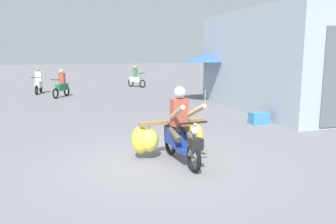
{
  "coord_description": "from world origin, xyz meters",
  "views": [
    {
      "loc": [
        -1.71,
        -6.56,
        2.27
      ],
      "look_at": [
        0.38,
        0.94,
        0.9
      ],
      "focal_mm": 36.72,
      "sensor_mm": 36.0,
      "label": 1
    }
  ],
  "objects_px": {
    "motorbike_distant_ahead_right": "(39,83)",
    "motorbike_distant_far_ahead": "(62,86)",
    "motorbike_main_loaded": "(173,134)",
    "motorbike_distant_ahead_left": "(136,78)",
    "produce_crate": "(259,118)",
    "market_umbrella_near_shop": "(206,58)"
  },
  "relations": [
    {
      "from": "motorbike_distant_ahead_right",
      "to": "motorbike_distant_far_ahead",
      "type": "height_order",
      "value": "same"
    },
    {
      "from": "motorbike_main_loaded",
      "to": "motorbike_distant_ahead_right",
      "type": "bearing_deg",
      "value": 106.17
    },
    {
      "from": "motorbike_distant_ahead_left",
      "to": "produce_crate",
      "type": "bearing_deg",
      "value": -82.12
    },
    {
      "from": "motorbike_main_loaded",
      "to": "motorbike_distant_far_ahead",
      "type": "height_order",
      "value": "motorbike_main_loaded"
    },
    {
      "from": "motorbike_distant_ahead_right",
      "to": "produce_crate",
      "type": "height_order",
      "value": "motorbike_distant_ahead_right"
    },
    {
      "from": "motorbike_distant_ahead_left",
      "to": "produce_crate",
      "type": "height_order",
      "value": "motorbike_distant_ahead_left"
    },
    {
      "from": "motorbike_main_loaded",
      "to": "motorbike_distant_ahead_left",
      "type": "relative_size",
      "value": 1.32
    },
    {
      "from": "motorbike_distant_far_ahead",
      "to": "produce_crate",
      "type": "bearing_deg",
      "value": -53.91
    },
    {
      "from": "motorbike_distant_ahead_right",
      "to": "produce_crate",
      "type": "bearing_deg",
      "value": -54.25
    },
    {
      "from": "motorbike_distant_far_ahead",
      "to": "produce_crate",
      "type": "relative_size",
      "value": 2.63
    },
    {
      "from": "motorbike_distant_far_ahead",
      "to": "produce_crate",
      "type": "xyz_separation_m",
      "value": [
        6.21,
        -8.52,
        -0.39
      ]
    },
    {
      "from": "produce_crate",
      "to": "motorbike_distant_ahead_right",
      "type": "bearing_deg",
      "value": 125.75
    },
    {
      "from": "produce_crate",
      "to": "market_umbrella_near_shop",
      "type": "bearing_deg",
      "value": 87.57
    },
    {
      "from": "motorbike_distant_far_ahead",
      "to": "market_umbrella_near_shop",
      "type": "distance_m",
      "value": 7.39
    },
    {
      "from": "market_umbrella_near_shop",
      "to": "produce_crate",
      "type": "bearing_deg",
      "value": -92.43
    },
    {
      "from": "motorbike_distant_ahead_left",
      "to": "motorbike_distant_ahead_right",
      "type": "relative_size",
      "value": 0.87
    },
    {
      "from": "motorbike_distant_far_ahead",
      "to": "produce_crate",
      "type": "distance_m",
      "value": 10.55
    },
    {
      "from": "motorbike_distant_ahead_right",
      "to": "market_umbrella_near_shop",
      "type": "height_order",
      "value": "market_umbrella_near_shop"
    },
    {
      "from": "motorbike_main_loaded",
      "to": "produce_crate",
      "type": "xyz_separation_m",
      "value": [
        3.66,
        2.75,
        -0.36
      ]
    },
    {
      "from": "produce_crate",
      "to": "motorbike_distant_ahead_left",
      "type": "bearing_deg",
      "value": 97.88
    },
    {
      "from": "motorbike_main_loaded",
      "to": "motorbike_distant_ahead_right",
      "type": "xyz_separation_m",
      "value": [
        -3.8,
        13.12,
        0.03
      ]
    },
    {
      "from": "motorbike_main_loaded",
      "to": "motorbike_distant_far_ahead",
      "type": "bearing_deg",
      "value": 102.75
    }
  ]
}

